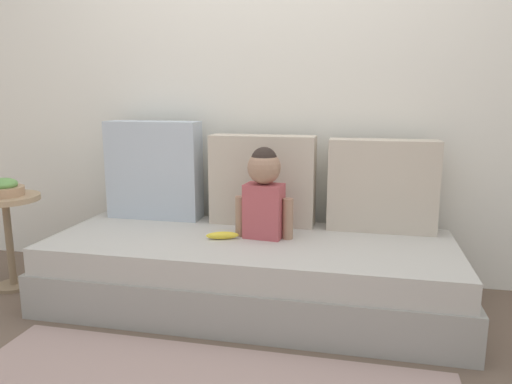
{
  "coord_description": "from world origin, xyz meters",
  "views": [
    {
      "loc": [
        0.55,
        -2.35,
        1.1
      ],
      "look_at": [
        0.03,
        0.0,
        0.61
      ],
      "focal_mm": 33.9,
      "sensor_mm": 36.0,
      "label": 1
    }
  ],
  "objects": [
    {
      "name": "ground_plane",
      "position": [
        0.0,
        0.0,
        0.0
      ],
      "size": [
        12.0,
        12.0,
        0.0
      ],
      "primitive_type": "plane",
      "color": "brown"
    },
    {
      "name": "back_wall",
      "position": [
        0.0,
        0.55,
        1.29
      ],
      "size": [
        5.35,
        0.1,
        2.59
      ],
      "primitive_type": "cube",
      "color": "silver",
      "rests_on": "ground"
    },
    {
      "name": "couch",
      "position": [
        0.0,
        0.0,
        0.18
      ],
      "size": [
        2.15,
        0.83,
        0.36
      ],
      "color": "#9C978F",
      "rests_on": "ground"
    },
    {
      "name": "throw_pillow_left",
      "position": [
        -0.67,
        0.32,
        0.66
      ],
      "size": [
        0.56,
        0.16,
        0.58
      ],
      "primitive_type": "cube",
      "color": "#B2BCC6",
      "rests_on": "couch"
    },
    {
      "name": "throw_pillow_center",
      "position": [
        0.0,
        0.32,
        0.62
      ],
      "size": [
        0.6,
        0.16,
        0.51
      ],
      "primitive_type": "cube",
      "color": "#C1B29E",
      "rests_on": "couch"
    },
    {
      "name": "throw_pillow_right",
      "position": [
        0.67,
        0.32,
        0.61
      ],
      "size": [
        0.58,
        0.16,
        0.5
      ],
      "primitive_type": "cube",
      "color": "#C1B29E",
      "rests_on": "couch"
    },
    {
      "name": "toddler",
      "position": [
        0.06,
        0.05,
        0.62
      ],
      "size": [
        0.31,
        0.17,
        0.48
      ],
      "color": "#B24C51",
      "rests_on": "couch"
    },
    {
      "name": "banana",
      "position": [
        -0.14,
        -0.04,
        0.38
      ],
      "size": [
        0.18,
        0.1,
        0.04
      ],
      "primitive_type": "ellipsoid",
      "rotation": [
        0.0,
        0.0,
        0.32
      ],
      "color": "yellow",
      "rests_on": "couch"
    },
    {
      "name": "side_table",
      "position": [
        -1.4,
        -0.07,
        0.42
      ],
      "size": [
        0.37,
        0.37,
        0.55
      ],
      "color": "tan",
      "rests_on": "ground"
    },
    {
      "name": "fruit_bowl",
      "position": [
        -1.4,
        -0.07,
        0.59
      ],
      "size": [
        0.21,
        0.21,
        0.1
      ],
      "color": "tan",
      "rests_on": "side_table"
    }
  ]
}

